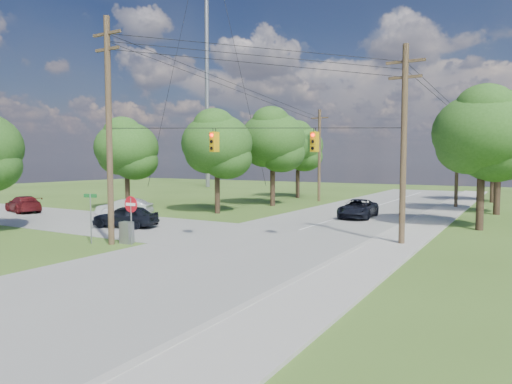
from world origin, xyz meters
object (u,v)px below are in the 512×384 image
Objects in this scene: car_cross_silver at (124,207)px; car_cross_far at (23,204)px; pole_sw at (109,128)px; do_not_enter_sign at (131,210)px; car_cross_dark at (126,216)px; pole_north_w at (319,155)px; pole_ne at (404,142)px; car_main_north at (358,209)px; control_cabinet at (127,233)px; pole_north_e at (457,154)px.

car_cross_far is (-9.76, -2.31, -0.01)m from car_cross_silver.
pole_sw is 4.49m from do_not_enter_sign.
car_cross_dark is 14.47m from car_cross_far.
pole_north_w reaches higher than car_cross_silver.
car_main_north is (-5.62, 10.05, -4.73)m from pole_ne.
car_main_north is 18.57m from control_cabinet.
pole_north_w reaches higher than car_main_north.
do_not_enter_sign is (1.10, 0.38, -4.34)m from pole_sw.
pole_ne reaches higher than control_cabinet.
do_not_enter_sign reaches higher than car_cross_far.
pole_sw is 2.35× the size of car_main_north.
pole_north_w reaches higher than control_cabinet.
pole_north_w is 2.30× the size of car_cross_dark.
pole_ne is 14.79m from do_not_enter_sign.
pole_ne is 1.05× the size of pole_north_e.
car_cross_far is (-17.80, -23.01, -4.39)m from pole_north_w.
car_main_north is (26.08, 11.06, 0.00)m from car_cross_far.
pole_north_e is 1.00× the size of pole_north_w.
car_cross_far is at bearing -161.32° from car_main_north.
car_main_north is at bearing 60.41° from control_cabinet.
pole_north_e is at bearing 59.65° from control_cabinet.
car_cross_dark is (-3.86, 4.68, -5.46)m from pole_sw.
control_cabinet is (4.37, -4.08, -0.18)m from car_cross_dark.
pole_north_e is at bearing 60.51° from car_main_north.
pole_ne is 8.82× the size of control_cabinet.
pole_north_e is at bearing 90.00° from pole_ne.
pole_north_e is 32.10m from control_cabinet.
car_cross_far is 1.85× the size of do_not_enter_sign.
pole_sw is 2.77× the size of car_cross_silver.
pole_sw is 20.09m from car_main_north.
do_not_enter_sign is at bearing 25.84° from car_cross_silver.
car_cross_silver is (-8.04, -20.70, -4.38)m from pole_north_w.
pole_ne reaches higher than do_not_enter_sign.
pole_north_w is 29.37m from control_cabinet.
car_main_north is at bearing 65.97° from do_not_enter_sign.
pole_north_w is at bearing 180.00° from pole_north_e.
pole_ne is 2.42× the size of car_cross_silver.
do_not_enter_sign is at bearing -87.06° from pole_north_w.
pole_north_w reaches higher than do_not_enter_sign.
pole_ne is 2.06× the size of car_main_north.
pole_sw is 1.14× the size of pole_ne.
pole_north_e is 1.96× the size of car_main_north.
car_cross_silver is 18.52m from car_main_north.
pole_sw reaches higher than car_cross_far.
car_cross_dark is at bearing -97.90° from pole_north_w.
car_cross_dark is at bearing 130.74° from control_cabinet.
car_cross_dark reaches higher than car_main_north.
pole_north_e is at bearing 65.48° from pole_sw.
pole_north_w is at bearing 159.18° from car_cross_far.
car_cross_far is (-31.70, -23.01, -4.39)m from pole_north_e.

